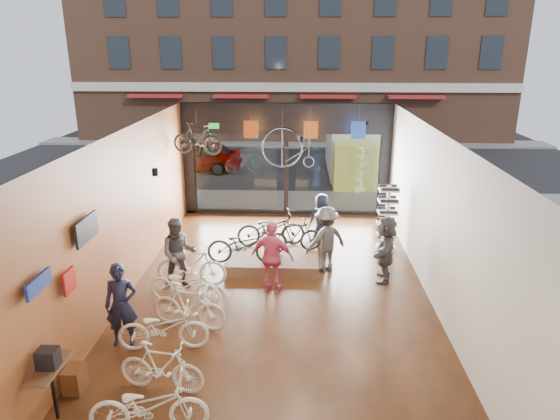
# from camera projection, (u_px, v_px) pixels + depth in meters

# --- Properties ---
(ground_plane) EXTENTS (7.00, 12.00, 0.04)m
(ground_plane) POSITION_uv_depth(u_px,v_px,m) (278.00, 295.00, 11.77)
(ground_plane) COLOR black
(ground_plane) RESTS_ON ground
(ceiling) EXTENTS (7.00, 12.00, 0.04)m
(ceiling) POSITION_uv_depth(u_px,v_px,m) (278.00, 132.00, 10.57)
(ceiling) COLOR black
(ceiling) RESTS_ON ground
(wall_left) EXTENTS (0.04, 12.00, 3.80)m
(wall_left) POSITION_uv_depth(u_px,v_px,m) (123.00, 216.00, 11.31)
(wall_left) COLOR brown
(wall_left) RESTS_ON ground
(wall_right) EXTENTS (0.04, 12.00, 3.80)m
(wall_right) POSITION_uv_depth(u_px,v_px,m) (437.00, 220.00, 11.03)
(wall_right) COLOR beige
(wall_right) RESTS_ON ground
(wall_back) EXTENTS (7.00, 0.04, 3.80)m
(wall_back) POSITION_uv_depth(u_px,v_px,m) (253.00, 398.00, 5.46)
(wall_back) COLOR beige
(wall_back) RESTS_ON ground
(storefront) EXTENTS (7.00, 0.26, 3.80)m
(storefront) POSITION_uv_depth(u_px,v_px,m) (286.00, 160.00, 16.86)
(storefront) COLOR black
(storefront) RESTS_ON ground
(exit_sign) EXTENTS (0.35, 0.06, 0.18)m
(exit_sign) POSITION_uv_depth(u_px,v_px,m) (214.00, 126.00, 16.49)
(exit_sign) COLOR #198C26
(exit_sign) RESTS_ON storefront
(street_road) EXTENTS (30.00, 18.00, 0.02)m
(street_road) POSITION_uv_depth(u_px,v_px,m) (291.00, 158.00, 26.00)
(street_road) COLOR black
(street_road) RESTS_ON ground
(sidewalk_near) EXTENTS (30.00, 2.40, 0.12)m
(sidewalk_near) POSITION_uv_depth(u_px,v_px,m) (287.00, 201.00, 18.58)
(sidewalk_near) COLOR slate
(sidewalk_near) RESTS_ON ground
(sidewalk_far) EXTENTS (30.00, 2.00, 0.12)m
(sidewalk_far) POSITION_uv_depth(u_px,v_px,m) (293.00, 143.00, 29.77)
(sidewalk_far) COLOR slate
(sidewalk_far) RESTS_ON ground
(opposite_building) EXTENTS (26.00, 5.00, 14.00)m
(opposite_building) POSITION_uv_depth(u_px,v_px,m) (294.00, 21.00, 29.97)
(opposite_building) COLOR brown
(opposite_building) RESTS_ON ground
(street_car) EXTENTS (4.24, 1.70, 1.44)m
(street_car) POSITION_uv_depth(u_px,v_px,m) (196.00, 156.00, 23.10)
(street_car) COLOR gray
(street_car) RESTS_ON street_road
(box_truck) EXTENTS (2.36, 7.08, 2.79)m
(box_truck) POSITION_uv_depth(u_px,v_px,m) (357.00, 147.00, 21.65)
(box_truck) COLOR silver
(box_truck) RESTS_ON street_road
(floor_bike_0) EXTENTS (1.84, 0.81, 0.94)m
(floor_bike_0) POSITION_uv_depth(u_px,v_px,m) (149.00, 406.00, 7.42)
(floor_bike_0) COLOR #EEE4C8
(floor_bike_0) RESTS_ON ground_plane
(floor_bike_1) EXTENTS (1.56, 0.66, 0.91)m
(floor_bike_1) POSITION_uv_depth(u_px,v_px,m) (161.00, 367.00, 8.35)
(floor_bike_1) COLOR #EEE4C8
(floor_bike_1) RESTS_ON ground_plane
(floor_bike_2) EXTENTS (1.78, 0.79, 0.91)m
(floor_bike_2) POSITION_uv_depth(u_px,v_px,m) (163.00, 328.00, 9.50)
(floor_bike_2) COLOR #EEE4C8
(floor_bike_2) RESTS_ON ground_plane
(floor_bike_3) EXTENTS (1.71, 0.84, 0.99)m
(floor_bike_3) POSITION_uv_depth(u_px,v_px,m) (189.00, 306.00, 10.22)
(floor_bike_3) COLOR #EEE4C8
(floor_bike_3) RESTS_ON ground_plane
(floor_bike_4) EXTENTS (1.80, 0.97, 0.90)m
(floor_bike_4) POSITION_uv_depth(u_px,v_px,m) (184.00, 285.00, 11.21)
(floor_bike_4) COLOR #EEE4C8
(floor_bike_4) RESTS_ON ground_plane
(floor_bike_5) EXTENTS (1.73, 0.54, 1.03)m
(floor_bike_5) POSITION_uv_depth(u_px,v_px,m) (191.00, 266.00, 12.04)
(floor_bike_5) COLOR #EEE4C8
(floor_bike_5) RESTS_ON ground_plane
(display_platform) EXTENTS (2.40, 1.80, 0.30)m
(display_platform) POSITION_uv_depth(u_px,v_px,m) (273.00, 259.00, 13.33)
(display_platform) COLOR brown
(display_platform) RESTS_ON ground_plane
(display_bike_left) EXTENTS (1.87, 0.71, 0.97)m
(display_bike_left) POSITION_uv_depth(u_px,v_px,m) (244.00, 245.00, 12.58)
(display_bike_left) COLOR black
(display_bike_left) RESTS_ON display_platform
(display_bike_mid) EXTENTS (1.61, 0.83, 0.93)m
(display_bike_mid) POSITION_uv_depth(u_px,v_px,m) (294.00, 236.00, 13.25)
(display_bike_mid) COLOR black
(display_bike_mid) RESTS_ON display_platform
(display_bike_right) EXTENTS (1.95, 0.94, 0.98)m
(display_bike_right) POSITION_uv_depth(u_px,v_px,m) (271.00, 229.00, 13.69)
(display_bike_right) COLOR black
(display_bike_right) RESTS_ON display_platform
(customer_0) EXTENTS (0.67, 0.50, 1.69)m
(customer_0) POSITION_uv_depth(u_px,v_px,m) (121.00, 305.00, 9.56)
(customer_0) COLOR #161C33
(customer_0) RESTS_ON ground_plane
(customer_1) EXTENTS (0.98, 0.83, 1.75)m
(customer_1) POSITION_uv_depth(u_px,v_px,m) (179.00, 254.00, 11.84)
(customer_1) COLOR #3F3F44
(customer_1) RESTS_ON ground_plane
(customer_2) EXTENTS (1.10, 0.68, 1.75)m
(customer_2) POSITION_uv_depth(u_px,v_px,m) (272.00, 257.00, 11.65)
(customer_2) COLOR #CC4C72
(customer_2) RESTS_ON ground_plane
(customer_3) EXTENTS (1.28, 1.08, 1.72)m
(customer_3) POSITION_uv_depth(u_px,v_px,m) (326.00, 239.00, 12.75)
(customer_3) COLOR #3F3F44
(customer_3) RESTS_ON ground_plane
(customer_4) EXTENTS (0.88, 0.69, 1.57)m
(customer_4) POSITION_uv_depth(u_px,v_px,m) (322.00, 220.00, 14.38)
(customer_4) COLOR #161C33
(customer_4) RESTS_ON ground_plane
(customer_5) EXTENTS (0.79, 1.62, 1.67)m
(customer_5) POSITION_uv_depth(u_px,v_px,m) (385.00, 249.00, 12.23)
(customer_5) COLOR #3F3F44
(customer_5) RESTS_ON ground_plane
(sunglasses_rack) EXTENTS (0.62, 0.53, 1.90)m
(sunglasses_rack) POSITION_uv_depth(u_px,v_px,m) (387.00, 218.00, 14.07)
(sunglasses_rack) COLOR white
(sunglasses_rack) RESTS_ON ground_plane
(wall_merch) EXTENTS (0.40, 2.40, 2.60)m
(wall_merch) POSITION_uv_depth(u_px,v_px,m) (63.00, 319.00, 8.17)
(wall_merch) COLOR navy
(wall_merch) RESTS_ON wall_left
(penny_farthing) EXTENTS (1.59, 0.06, 1.27)m
(penny_farthing) POSITION_uv_depth(u_px,v_px,m) (291.00, 149.00, 15.55)
(penny_farthing) COLOR black
(penny_farthing) RESTS_ON ceiling
(hung_bike) EXTENTS (1.64, 0.83, 0.95)m
(hung_bike) POSITION_uv_depth(u_px,v_px,m) (197.00, 139.00, 14.94)
(hung_bike) COLOR black
(hung_bike) RESTS_ON ceiling
(jersey_left) EXTENTS (0.45, 0.03, 0.55)m
(jersey_left) POSITION_uv_depth(u_px,v_px,m) (251.00, 129.00, 15.79)
(jersey_left) COLOR #CC5919
(jersey_left) RESTS_ON ceiling
(jersey_mid) EXTENTS (0.45, 0.03, 0.55)m
(jersey_mid) POSITION_uv_depth(u_px,v_px,m) (311.00, 130.00, 15.71)
(jersey_mid) COLOR #CC5919
(jersey_mid) RESTS_ON ceiling
(jersey_right) EXTENTS (0.45, 0.03, 0.55)m
(jersey_right) POSITION_uv_depth(u_px,v_px,m) (358.00, 130.00, 15.65)
(jersey_right) COLOR #1E3F99
(jersey_right) RESTS_ON ceiling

